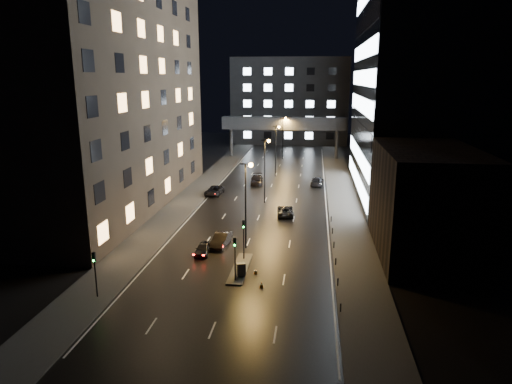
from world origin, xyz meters
TOP-DOWN VIEW (x-y plane):
  - ground at (0.00, 40.00)m, footprint 160.00×160.00m
  - sidewalk_left at (-12.50, 35.00)m, footprint 5.00×110.00m
  - sidewalk_right at (12.50, 35.00)m, footprint 5.00×110.00m
  - building_left at (-22.50, 24.00)m, footprint 15.00×48.00m
  - building_right_low at (20.00, 9.00)m, footprint 10.00×18.00m
  - building_right_glass at (25.00, 36.00)m, footprint 20.00×36.00m
  - building_far at (0.00, 98.00)m, footprint 34.00×14.00m
  - skybridge at (0.00, 70.00)m, footprint 30.00×3.00m
  - median_island at (0.30, 2.00)m, footprint 1.60×8.00m
  - traffic_signal_near at (0.30, 4.49)m, footprint 0.28×0.34m
  - traffic_signal_far at (0.30, -1.01)m, footprint 0.28×0.34m
  - traffic_signal_corner at (-11.50, -6.01)m, footprint 0.28×0.34m
  - bollard_row at (10.20, 6.50)m, footprint 0.12×25.12m
  - streetlight_near at (0.16, 8.00)m, footprint 1.45×0.50m
  - streetlight_mid_a at (0.16, 28.00)m, footprint 1.45×0.50m
  - streetlight_mid_b at (0.16, 48.00)m, footprint 1.45×0.50m
  - streetlight_far at (0.16, 68.00)m, footprint 1.45×0.50m
  - car_away_a at (-4.51, 5.56)m, footprint 1.58×3.79m
  - car_away_b at (-3.01, 8.39)m, footprint 2.07×4.78m
  - car_away_c at (-8.99, 31.80)m, footprint 2.71×5.43m
  - car_away_d at (-2.85, 40.90)m, footprint 2.72×5.67m
  - car_toward_a at (3.72, 21.64)m, footprint 2.69×5.15m
  - car_toward_b at (8.36, 41.38)m, footprint 2.68×5.43m
  - utility_cabinet at (0.70, 0.06)m, footprint 0.95×0.79m
  - cone_a at (3.00, -1.99)m, footprint 0.48×0.48m
  - cone_b at (2.03, 1.03)m, footprint 0.49×0.49m

SIDE VIEW (x-z plane):
  - ground at x=0.00m, z-range 0.00..0.00m
  - sidewalk_left at x=-12.50m, z-range 0.00..0.15m
  - sidewalk_right at x=12.50m, z-range 0.00..0.15m
  - median_island at x=0.30m, z-range 0.00..0.15m
  - cone_b at x=2.03m, z-range 0.00..0.49m
  - cone_a at x=3.00m, z-range 0.00..0.56m
  - bollard_row at x=10.20m, z-range 0.00..0.90m
  - car_away_a at x=-4.51m, z-range 0.00..1.28m
  - car_toward_a at x=3.72m, z-range 0.00..1.38m
  - car_away_c at x=-8.99m, z-range 0.00..1.48m
  - car_toward_b at x=8.36m, z-range 0.00..1.52m
  - car_away_b at x=-3.01m, z-range 0.00..1.53m
  - car_away_d at x=-2.85m, z-range 0.00..1.59m
  - utility_cabinet at x=0.70m, z-range 0.15..1.49m
  - traffic_signal_corner at x=-11.50m, z-range 0.74..5.14m
  - traffic_signal_near at x=0.30m, z-range 0.89..5.29m
  - traffic_signal_far at x=0.30m, z-range 0.89..5.29m
  - building_right_low at x=20.00m, z-range 0.00..12.00m
  - streetlight_near at x=0.16m, z-range 1.42..11.57m
  - streetlight_mid_a at x=0.16m, z-range 1.42..11.57m
  - streetlight_mid_b at x=0.16m, z-range 1.42..11.57m
  - streetlight_far at x=0.16m, z-range 1.42..11.57m
  - skybridge at x=0.00m, z-range 3.34..13.34m
  - building_far at x=0.00m, z-range 0.00..25.00m
  - building_left at x=-22.50m, z-range 0.00..40.00m
  - building_right_glass at x=25.00m, z-range 0.00..45.00m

